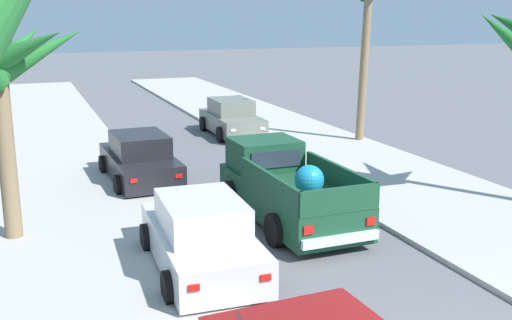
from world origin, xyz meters
TOP-DOWN VIEW (x-y plane):
  - sidewalk_left at (-4.81, 12.00)m, footprint 5.11×60.00m
  - sidewalk_right at (4.81, 12.00)m, footprint 5.11×60.00m
  - curb_left at (-3.65, 12.00)m, footprint 0.16×60.00m
  - curb_right at (3.65, 12.00)m, footprint 0.16×60.00m
  - pickup_truck at (0.33, 8.08)m, footprint 2.26×5.23m
  - car_right_near at (-2.46, 12.84)m, footprint 2.14×4.31m
  - car_left_mid at (-2.54, 5.77)m, footprint 2.16×4.32m
  - car_right_mid at (2.61, 18.99)m, footprint 2.08×4.28m

SIDE VIEW (x-z plane):
  - curb_left at x=-3.65m, z-range 0.00..0.10m
  - curb_right at x=3.65m, z-range 0.00..0.10m
  - sidewalk_left at x=-4.81m, z-range 0.00..0.12m
  - sidewalk_right at x=4.81m, z-range 0.00..0.12m
  - car_right_near at x=-2.46m, z-range -0.06..1.48m
  - car_left_mid at x=-2.54m, z-range -0.06..1.48m
  - car_right_mid at x=2.61m, z-range -0.06..1.48m
  - pickup_truck at x=0.33m, z-range -0.11..1.69m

